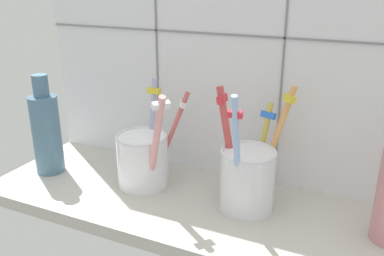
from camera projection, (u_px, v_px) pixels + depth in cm
name	position (u px, v px, depth cm)	size (l,w,h in cm)	color
counter_slab	(187.00, 206.00, 63.53)	(64.00, 22.00, 2.00)	#BCB7AD
tile_wall_back	(218.00, 53.00, 66.26)	(64.00, 2.20, 45.00)	white
toothbrush_cup_left	(144.00, 157.00, 66.63)	(11.73, 11.45, 17.13)	white
toothbrush_cup_right	(248.00, 175.00, 59.69)	(10.37, 13.49, 18.74)	white
ceramic_vase	(46.00, 131.00, 70.19)	(4.74, 4.74, 17.12)	slate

